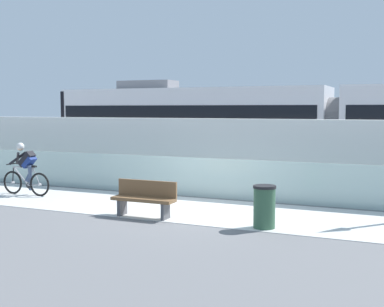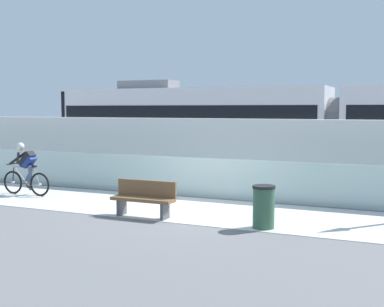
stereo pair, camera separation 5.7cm
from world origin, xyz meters
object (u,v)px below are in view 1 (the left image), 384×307
Objects in this scene: trash_bin at (264,207)px; tram at (335,129)px; cyclist_on_bike at (26,170)px; bench at (145,198)px.

tram is at bearing 87.04° from trash_bin.
tram is 12.75× the size of cyclist_on_bike.
cyclist_on_bike is at bearing 165.12° from bench.
trash_bin is 2.99m from bench.
trash_bin is at bearing -9.07° from cyclist_on_bike.
trash_bin is at bearing 0.67° from bench.
cyclist_on_bike is 1.84× the size of trash_bin.
tram reaches higher than cyclist_on_bike.
bench is at bearing -112.74° from tram.
tram is 23.50× the size of trash_bin.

